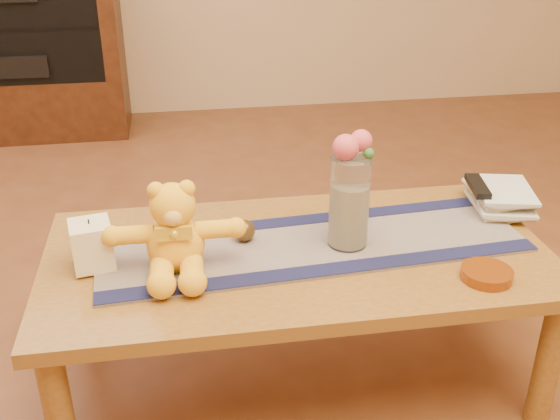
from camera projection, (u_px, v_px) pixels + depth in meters
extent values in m
plane|color=brown|center=(296.00, 376.00, 2.03)|extent=(5.50, 5.50, 0.00)
cube|color=brown|center=(298.00, 257.00, 1.84)|extent=(1.40, 0.70, 0.04)
cylinder|color=brown|center=(60.00, 418.00, 1.59)|extent=(0.07, 0.07, 0.41)
cylinder|color=brown|center=(548.00, 362.00, 1.78)|extent=(0.07, 0.07, 0.41)
cylinder|color=brown|center=(84.00, 288.00, 2.10)|extent=(0.07, 0.07, 0.41)
cylinder|color=brown|center=(461.00, 255.00, 2.29)|extent=(0.07, 0.07, 0.41)
cube|color=#191C46|center=(313.00, 245.00, 1.85)|extent=(1.22, 0.43, 0.01)
cube|color=#13163B|center=(328.00, 269.00, 1.72)|extent=(1.20, 0.14, 0.00)
cube|color=#13163B|center=(300.00, 220.00, 1.98)|extent=(1.20, 0.14, 0.00)
cube|color=#FAE8B8|center=(92.00, 245.00, 1.72)|extent=(0.12, 0.12, 0.12)
cylinder|color=black|center=(88.00, 221.00, 1.69)|extent=(0.00, 0.00, 0.01)
cylinder|color=silver|center=(349.00, 202.00, 1.79)|extent=(0.11, 0.11, 0.26)
cylinder|color=beige|center=(349.00, 215.00, 1.81)|extent=(0.09, 0.09, 0.18)
sphere|color=#D64B5A|center=(346.00, 147.00, 1.71)|extent=(0.07, 0.07, 0.07)
sphere|color=#D64B5A|center=(361.00, 141.00, 1.72)|extent=(0.06, 0.06, 0.06)
sphere|color=#435792|center=(352.00, 143.00, 1.75)|extent=(0.04, 0.04, 0.04)
sphere|color=#435792|center=(339.00, 149.00, 1.74)|extent=(0.04, 0.04, 0.04)
sphere|color=#33662D|center=(369.00, 153.00, 1.71)|extent=(0.03, 0.03, 0.03)
sphere|color=#4D3819|center=(244.00, 230.00, 1.85)|extent=(0.07, 0.07, 0.06)
imported|color=beige|center=(474.00, 206.00, 2.06)|extent=(0.19, 0.24, 0.02)
imported|color=beige|center=(476.00, 201.00, 2.05)|extent=(0.22, 0.26, 0.02)
imported|color=beige|center=(473.00, 195.00, 2.04)|extent=(0.18, 0.24, 0.02)
imported|color=beige|center=(478.00, 190.00, 2.03)|extent=(0.21, 0.26, 0.02)
cube|color=black|center=(478.00, 186.00, 2.02)|extent=(0.07, 0.17, 0.02)
cylinder|color=#BF5914|center=(487.00, 274.00, 1.69)|extent=(0.17, 0.17, 0.03)
cube|color=black|center=(15.00, 42.00, 3.80)|extent=(1.20, 0.50, 1.10)
cube|color=black|center=(3.00, 30.00, 3.55)|extent=(1.02, 0.03, 0.61)
cube|color=black|center=(6.00, 27.00, 3.62)|extent=(1.02, 0.20, 0.02)
cube|color=black|center=(14.00, 62.00, 3.73)|extent=(0.42, 0.28, 0.12)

